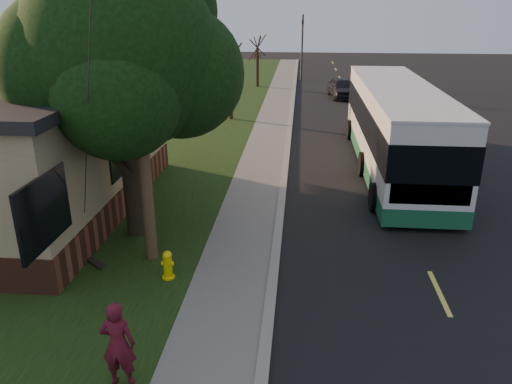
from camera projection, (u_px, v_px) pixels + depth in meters
ground at (272, 285)px, 12.26m from camera, size 120.00×120.00×0.00m
road at (380, 165)px, 21.22m from camera, size 8.00×80.00×0.01m
curb at (286, 161)px, 21.54m from camera, size 0.25×80.00×0.12m
sidewalk at (263, 161)px, 21.63m from camera, size 2.00×80.00×0.08m
grass_verge at (184, 159)px, 21.92m from camera, size 5.00×80.00×0.07m
fire_hydrant at (168, 265)px, 12.32m from camera, size 0.32×0.32×0.74m
utility_pole at (138, 87)px, 11.80m from camera, size 2.86×3.21×9.07m
leafy_tree at (124, 56)px, 13.22m from camera, size 6.30×6.00×7.80m
bare_tree_near at (230, 83)px, 28.52m from camera, size 1.38×1.21×4.31m
bare_tree_far at (257, 62)px, 39.69m from camera, size 1.38×1.21×4.03m
traffic_signal at (302, 43)px, 42.70m from camera, size 0.18×0.22×5.50m
transit_bus at (395, 126)px, 20.14m from camera, size 2.92×12.66×3.42m
skateboarder at (118, 344)px, 8.72m from camera, size 0.63×0.43×1.69m
skateboard_spare at (96, 263)px, 13.06m from camera, size 0.68×0.60×0.07m
dumpster at (103, 157)px, 19.86m from camera, size 1.83×1.67×1.31m
distant_car at (342, 88)px, 35.86m from camera, size 2.12×4.25×1.39m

